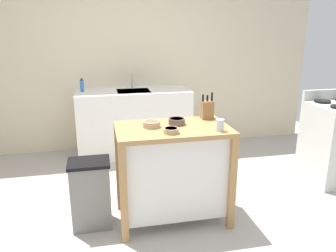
# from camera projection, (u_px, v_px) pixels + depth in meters

# --- Properties ---
(ground_plane) EXTENTS (6.60, 6.60, 0.00)m
(ground_plane) POSITION_uv_depth(u_px,v_px,m) (151.00, 222.00, 3.10)
(ground_plane) COLOR #ADA8A0
(ground_plane) RESTS_ON ground
(wall_back) EXTENTS (5.60, 0.10, 2.60)m
(wall_back) POSITION_uv_depth(u_px,v_px,m) (125.00, 59.00, 4.74)
(wall_back) COLOR beige
(wall_back) RESTS_ON ground
(kitchen_island) EXTENTS (1.00, 0.61, 0.90)m
(kitchen_island) POSITION_uv_depth(u_px,v_px,m) (173.00, 169.00, 3.03)
(kitchen_island) COLOR #AD7F4C
(kitchen_island) RESTS_ON ground
(knife_block) EXTENTS (0.11, 0.09, 0.25)m
(knife_block) POSITION_uv_depth(u_px,v_px,m) (207.00, 109.00, 3.16)
(knife_block) COLOR olive
(knife_block) RESTS_ON kitchen_island
(bowl_ceramic_wide) EXTENTS (0.13, 0.13, 0.04)m
(bowl_ceramic_wide) POSITION_uv_depth(u_px,v_px,m) (171.00, 130.00, 2.75)
(bowl_ceramic_wide) COLOR tan
(bowl_ceramic_wide) RESTS_ON kitchen_island
(bowl_ceramic_small) EXTENTS (0.15, 0.15, 0.05)m
(bowl_ceramic_small) POSITION_uv_depth(u_px,v_px,m) (151.00, 124.00, 2.91)
(bowl_ceramic_small) COLOR tan
(bowl_ceramic_small) RESTS_ON kitchen_island
(bowl_stoneware_deep) EXTENTS (0.15, 0.15, 0.06)m
(bowl_stoneware_deep) POSITION_uv_depth(u_px,v_px,m) (177.00, 121.00, 2.99)
(bowl_stoneware_deep) COLOR #564C47
(bowl_stoneware_deep) RESTS_ON kitchen_island
(drinking_cup) EXTENTS (0.07, 0.07, 0.10)m
(drinking_cup) POSITION_uv_depth(u_px,v_px,m) (220.00, 125.00, 2.79)
(drinking_cup) COLOR silver
(drinking_cup) RESTS_ON kitchen_island
(trash_bin) EXTENTS (0.36, 0.28, 0.63)m
(trash_bin) POSITION_uv_depth(u_px,v_px,m) (91.00, 194.00, 2.97)
(trash_bin) COLOR slate
(trash_bin) RESTS_ON ground
(sink_counter) EXTENTS (1.55, 0.60, 0.91)m
(sink_counter) POSITION_uv_depth(u_px,v_px,m) (134.00, 122.00, 4.67)
(sink_counter) COLOR white
(sink_counter) RESTS_ON ground
(sink_faucet) EXTENTS (0.02, 0.02, 0.22)m
(sink_faucet) POSITION_uv_depth(u_px,v_px,m) (132.00, 81.00, 4.63)
(sink_faucet) COLOR #B7BCC1
(sink_faucet) RESTS_ON sink_counter
(bottle_hand_soap) EXTENTS (0.05, 0.05, 0.18)m
(bottle_hand_soap) POSITION_uv_depth(u_px,v_px,m) (82.00, 86.00, 4.42)
(bottle_hand_soap) COLOR blue
(bottle_hand_soap) RESTS_ON sink_counter
(stove) EXTENTS (0.60, 0.60, 1.03)m
(stove) POSITION_uv_depth(u_px,v_px,m) (336.00, 142.00, 3.85)
(stove) COLOR silver
(stove) RESTS_ON ground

